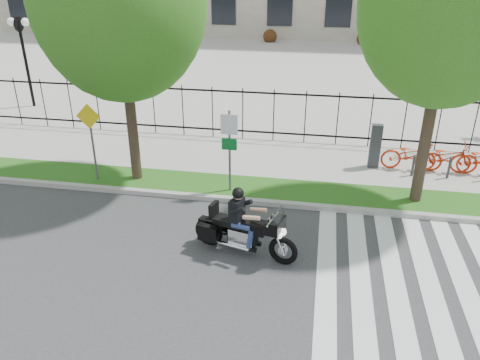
# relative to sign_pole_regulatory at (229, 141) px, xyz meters

# --- Properties ---
(ground) EXTENTS (120.00, 120.00, 0.00)m
(ground) POSITION_rel_sign_pole_regulatory_xyz_m (0.78, -4.58, -1.74)
(ground) COLOR #363638
(ground) RESTS_ON ground
(curb) EXTENTS (60.00, 0.20, 0.15)m
(curb) POSITION_rel_sign_pole_regulatory_xyz_m (0.78, -0.48, -1.66)
(curb) COLOR #A2A098
(curb) RESTS_ON ground
(grass_verge) EXTENTS (60.00, 1.50, 0.15)m
(grass_verge) POSITION_rel_sign_pole_regulatory_xyz_m (0.78, 0.37, -1.66)
(grass_verge) COLOR #255014
(grass_verge) RESTS_ON ground
(sidewalk) EXTENTS (60.00, 3.50, 0.15)m
(sidewalk) POSITION_rel_sign_pole_regulatory_xyz_m (0.78, 2.87, -1.66)
(sidewalk) COLOR #A8A59D
(sidewalk) RESTS_ON ground
(plaza) EXTENTS (80.00, 34.00, 0.10)m
(plaza) POSITION_rel_sign_pole_regulatory_xyz_m (0.78, 20.42, -1.69)
(plaza) COLOR #A8A59D
(plaza) RESTS_ON ground
(crosswalk_stripes) EXTENTS (5.70, 8.00, 0.01)m
(crosswalk_stripes) POSITION_rel_sign_pole_regulatory_xyz_m (5.60, -4.58, -1.73)
(crosswalk_stripes) COLOR silver
(crosswalk_stripes) RESTS_ON ground
(iron_fence) EXTENTS (30.00, 0.06, 2.00)m
(iron_fence) POSITION_rel_sign_pole_regulatory_xyz_m (0.78, 4.62, -0.59)
(iron_fence) COLOR black
(iron_fence) RESTS_ON sidewalk
(lamp_post_left) EXTENTS (1.06, 0.70, 4.25)m
(lamp_post_left) POSITION_rel_sign_pole_regulatory_xyz_m (-11.22, 7.42, 1.47)
(lamp_post_left) COLOR black
(lamp_post_left) RESTS_ON ground
(street_tree_1) EXTENTS (4.86, 4.86, 8.15)m
(street_tree_1) POSITION_rel_sign_pole_regulatory_xyz_m (-3.13, 0.37, 3.75)
(street_tree_1) COLOR #32221B
(street_tree_1) RESTS_ON grass_verge
(street_tree_2) EXTENTS (4.44, 4.44, 7.91)m
(street_tree_2) POSITION_rel_sign_pole_regulatory_xyz_m (5.47, 0.37, 3.75)
(street_tree_2) COLOR #32221B
(street_tree_2) RESTS_ON grass_verge
(sign_pole_regulatory) EXTENTS (0.50, 0.09, 2.50)m
(sign_pole_regulatory) POSITION_rel_sign_pole_regulatory_xyz_m (0.00, 0.00, 0.00)
(sign_pole_regulatory) COLOR #59595B
(sign_pole_regulatory) RESTS_ON grass_verge
(sign_pole_warning) EXTENTS (0.78, 0.09, 2.49)m
(sign_pole_warning) POSITION_rel_sign_pole_regulatory_xyz_m (-4.33, 0.00, 0.00)
(sign_pole_warning) COLOR #59595B
(sign_pole_warning) RESTS_ON grass_verge
(motorcycle_rider) EXTENTS (2.66, 1.19, 2.10)m
(motorcycle_rider) POSITION_rel_sign_pole_regulatory_xyz_m (0.96, -3.05, -1.04)
(motorcycle_rider) COLOR black
(motorcycle_rider) RESTS_ON ground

